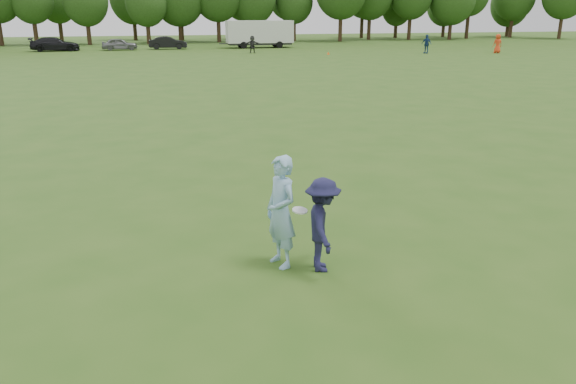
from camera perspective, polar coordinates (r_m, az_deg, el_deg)
name	(u,v)px	position (r m, az deg, el deg)	size (l,w,h in m)	color
ground	(289,279)	(9.75, 0.12, -8.86)	(200.00, 200.00, 0.00)	#2D5317
thrower	(281,212)	(9.89, -0.71, -2.03)	(0.74, 0.49, 2.03)	#8BB8D7
defender	(323,225)	(9.80, 3.53, -3.36)	(1.09, 0.63, 1.68)	#1B1B3C
player_far_b	(426,44)	(63.32, 13.88, 14.39)	(1.14, 0.48, 1.95)	navy
player_far_c	(498,44)	(65.95, 20.52, 13.94)	(0.97, 0.63, 1.98)	#E8411B
player_far_d	(252,44)	(62.21, -3.65, 14.74)	(1.68, 0.54, 1.81)	#2A2A2A
car_d	(55,44)	(70.02, -22.61, 13.70)	(2.14, 5.27, 1.53)	black
car_e	(120,44)	(69.38, -16.75, 14.19)	(1.60, 3.98, 1.36)	slate
car_f	(168,43)	(69.82, -12.09, 14.60)	(1.54, 4.42, 1.46)	black
field_cone	(328,53)	(60.18, 4.12, 13.90)	(0.28, 0.28, 0.30)	#FE510D
disc_in_play	(300,210)	(9.75, 1.21, -1.88)	(0.28, 0.28, 0.08)	white
cargo_trailer	(260,33)	(71.00, -2.91, 15.86)	(9.00, 2.75, 3.20)	silver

